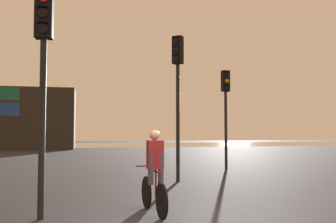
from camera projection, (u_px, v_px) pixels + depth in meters
water_strip at (104, 145)px, 45.24m from camera, size 80.00×16.00×0.01m
distant_building at (16, 119)px, 33.89m from camera, size 10.40×4.00×5.52m
traffic_light_near_left at (43, 58)px, 6.92m from camera, size 0.34×0.35×4.22m
traffic_light_center at (178, 80)px, 12.07m from camera, size 0.41×0.42×4.69m
traffic_light_far_right at (226, 100)px, 15.93m from camera, size 0.36×0.37×4.20m
cyclist at (154, 171)px, 7.21m from camera, size 0.46×1.70×1.62m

